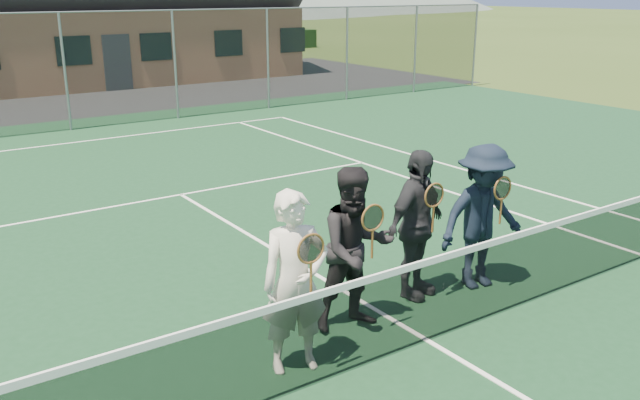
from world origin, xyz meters
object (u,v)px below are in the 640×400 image
object	(u,v)px
player_d	(482,217)
player_a	(295,282)
player_b	(356,249)
tennis_net	(430,296)
player_c	(416,225)

from	to	relation	value
player_d	player_a	bearing A→B (deg)	-173.58
player_b	tennis_net	bearing A→B (deg)	-59.19
player_a	player_b	world-z (taller)	same
player_d	tennis_net	bearing A→B (deg)	-155.39
player_a	player_d	world-z (taller)	same
tennis_net	player_b	size ratio (longest dim) A/B	6.49
player_b	player_c	world-z (taller)	same
player_b	player_c	bearing A→B (deg)	11.68
tennis_net	player_a	size ratio (longest dim) A/B	6.49
player_c	player_b	bearing A→B (deg)	-168.32
tennis_net	player_a	world-z (taller)	player_a
player_c	player_d	xyz separation A→B (m)	(0.85, -0.25, -0.00)
player_b	player_c	size ratio (longest dim) A/B	1.00
player_b	player_a	bearing A→B (deg)	-160.37
player_c	player_d	distance (m)	0.88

